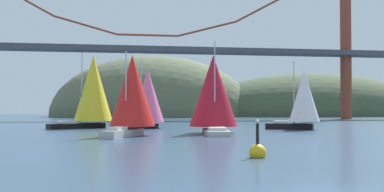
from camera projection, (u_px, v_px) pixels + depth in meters
headland_right at (314, 116)px, 160.10m from camera, size 86.66×44.00×29.10m
headland_center at (155, 116)px, 151.09m from camera, size 66.40×44.00×39.21m
suspension_bridge at (148, 40)px, 111.25m from camera, size 137.41×6.00×43.92m
sailboat_yellow_sail at (93, 90)px, 70.02m from camera, size 10.45×7.82×11.22m
sailboat_white_mainsail at (303, 98)px, 64.76m from camera, size 7.94×6.36×9.53m
sailboat_crimson_sail at (213, 92)px, 55.53m from camera, size 6.37×10.11×10.74m
sailboat_pink_spinnaker at (147, 97)px, 68.63m from camera, size 8.20×8.81×10.02m
sailboat_red_spinnaker at (132, 92)px, 51.13m from camera, size 6.87×8.89×9.16m
channel_buoy at (258, 152)px, 29.31m from camera, size 1.10×1.10×2.64m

